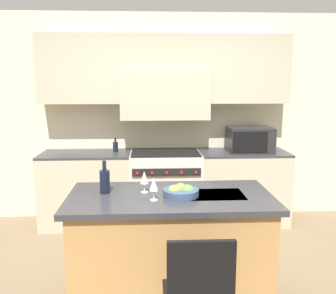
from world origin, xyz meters
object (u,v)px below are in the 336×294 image
at_px(range_stove, 165,188).
at_px(microwave, 250,139).
at_px(oil_bottle_on_counter, 115,147).
at_px(wine_bottle, 105,181).
at_px(wine_glass_near, 154,185).
at_px(wine_glass_far, 144,178).
at_px(fruit_bowl, 181,192).

height_order(range_stove, microwave, microwave).
bearing_deg(oil_bottle_on_counter, range_stove, -8.33).
height_order(wine_bottle, wine_glass_near, wine_bottle).
distance_m(wine_bottle, wine_glass_far, 0.32).
bearing_deg(wine_glass_far, microwave, 52.79).
height_order(microwave, wine_glass_near, microwave).
bearing_deg(fruit_bowl, oil_bottle_on_counter, 109.28).
relative_size(fruit_bowl, oil_bottle_on_counter, 1.57).
bearing_deg(oil_bottle_on_counter, fruit_bowl, -70.72).
distance_m(wine_glass_near, wine_glass_far, 0.22).
bearing_deg(microwave, wine_glass_far, -127.21).
height_order(range_stove, fruit_bowl, fruit_bowl).
distance_m(microwave, wine_bottle, 2.40).
bearing_deg(wine_bottle, range_stove, 71.99).
relative_size(range_stove, oil_bottle_on_counter, 5.33).
xyz_separation_m(microwave, fruit_bowl, (-1.04, -1.85, -0.12)).
xyz_separation_m(range_stove, wine_bottle, (-0.56, -1.73, 0.57)).
distance_m(microwave, wine_glass_far, 2.20).
relative_size(microwave, wine_bottle, 2.09).
relative_size(range_stove, wine_glass_far, 5.42).
bearing_deg(oil_bottle_on_counter, wine_glass_far, -77.99).
relative_size(wine_glass_near, wine_glass_far, 1.00).
bearing_deg(fruit_bowl, wine_bottle, 170.19).
relative_size(wine_glass_far, fruit_bowl, 0.62).
distance_m(wine_glass_far, oil_bottle_on_counter, 1.87).
xyz_separation_m(microwave, wine_glass_near, (-1.26, -1.96, -0.03)).
xyz_separation_m(wine_glass_near, wine_glass_far, (-0.07, 0.21, 0.00)).
distance_m(range_stove, oil_bottle_on_counter, 0.83).
bearing_deg(range_stove, wine_bottle, -108.01).
distance_m(wine_bottle, oil_bottle_on_counter, 1.83).
bearing_deg(oil_bottle_on_counter, wine_glass_near, -77.24).
height_order(wine_bottle, fruit_bowl, wine_bottle).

